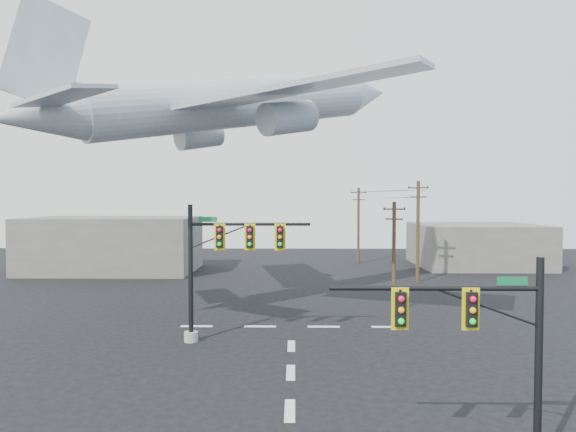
{
  "coord_description": "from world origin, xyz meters",
  "views": [
    {
      "loc": [
        0.19,
        -17.91,
        8.0
      ],
      "look_at": [
        -0.14,
        5.0,
        7.2
      ],
      "focal_mm": 30.0,
      "sensor_mm": 36.0,
      "label": 1
    }
  ],
  "objects_px": {
    "utility_pole_a": "(394,255)",
    "airliner": "(240,104)",
    "signal_mast_far": "(220,265)",
    "utility_pole_b": "(418,229)",
    "utility_pole_c": "(358,224)",
    "signal_mast_near": "(493,358)"
  },
  "relations": [
    {
      "from": "utility_pole_a",
      "to": "airliner",
      "type": "distance_m",
      "value": 15.1
    },
    {
      "from": "signal_mast_far",
      "to": "utility_pole_a",
      "type": "distance_m",
      "value": 13.22
    },
    {
      "from": "utility_pole_b",
      "to": "utility_pole_c",
      "type": "xyz_separation_m",
      "value": [
        -3.88,
        13.77,
        -0.16
      ]
    },
    {
      "from": "utility_pole_a",
      "to": "airliner",
      "type": "xyz_separation_m",
      "value": [
        -10.79,
        -0.11,
        10.57
      ]
    },
    {
      "from": "signal_mast_near",
      "to": "utility_pole_b",
      "type": "height_order",
      "value": "utility_pole_b"
    },
    {
      "from": "utility_pole_b",
      "to": "airliner",
      "type": "xyz_separation_m",
      "value": [
        -15.64,
        -12.56,
        9.56
      ]
    },
    {
      "from": "utility_pole_c",
      "to": "airliner",
      "type": "bearing_deg",
      "value": -93.38
    },
    {
      "from": "utility_pole_b",
      "to": "airliner",
      "type": "relative_size",
      "value": 0.36
    },
    {
      "from": "utility_pole_c",
      "to": "airliner",
      "type": "relative_size",
      "value": 0.35
    },
    {
      "from": "signal_mast_far",
      "to": "airliner",
      "type": "height_order",
      "value": "airliner"
    },
    {
      "from": "signal_mast_near",
      "to": "utility_pole_a",
      "type": "height_order",
      "value": "utility_pole_a"
    },
    {
      "from": "utility_pole_a",
      "to": "utility_pole_c",
      "type": "xyz_separation_m",
      "value": [
        0.97,
        26.23,
        0.85
      ]
    },
    {
      "from": "utility_pole_c",
      "to": "airliner",
      "type": "xyz_separation_m",
      "value": [
        -11.76,
        -26.34,
        9.72
      ]
    },
    {
      "from": "signal_mast_far",
      "to": "utility_pole_b",
      "type": "height_order",
      "value": "utility_pole_b"
    },
    {
      "from": "signal_mast_near",
      "to": "airliner",
      "type": "xyz_separation_m",
      "value": [
        -9.54,
        19.89,
        11.25
      ]
    },
    {
      "from": "utility_pole_b",
      "to": "utility_pole_c",
      "type": "distance_m",
      "value": 14.31
    },
    {
      "from": "signal_mast_near",
      "to": "utility_pole_b",
      "type": "relative_size",
      "value": 0.65
    },
    {
      "from": "signal_mast_far",
      "to": "utility_pole_c",
      "type": "height_order",
      "value": "utility_pole_c"
    },
    {
      "from": "utility_pole_b",
      "to": "utility_pole_c",
      "type": "relative_size",
      "value": 1.03
    },
    {
      "from": "signal_mast_far",
      "to": "utility_pole_c",
      "type": "xyz_separation_m",
      "value": [
        12.1,
        33.35,
        0.6
      ]
    },
    {
      "from": "signal_mast_far",
      "to": "utility_pole_c",
      "type": "bearing_deg",
      "value": 70.06
    },
    {
      "from": "signal_mast_near",
      "to": "airliner",
      "type": "distance_m",
      "value": 24.76
    }
  ]
}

